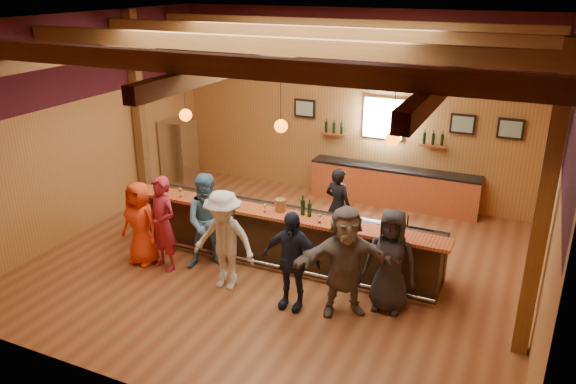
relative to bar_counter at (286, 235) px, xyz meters
name	(u,v)px	position (x,y,z in m)	size (l,w,h in m)	color
room	(282,97)	(-0.02, -0.09, 2.69)	(9.04, 9.00, 4.52)	brown
bar_counter	(286,235)	(0.00, 0.00, 0.00)	(6.30, 1.07, 1.11)	black
back_bar_cabinet	(393,187)	(1.18, 3.57, -0.05)	(4.00, 0.52, 0.95)	#9A3F1C
window	(383,118)	(0.78, 3.80, 1.53)	(0.95, 0.09, 0.95)	silver
framed_pictures	(420,120)	(1.65, 3.79, 1.58)	(5.35, 0.05, 0.45)	black
wine_shelves	(382,137)	(0.78, 3.73, 1.10)	(3.00, 0.18, 0.30)	#9A3F1C
pendant_lights	(281,126)	(-0.02, -0.15, 2.19)	(4.24, 0.24, 1.37)	black
stainless_fridge	(179,155)	(-4.12, 2.45, 0.38)	(0.70, 0.70, 1.80)	silver
customer_orange	(140,223)	(-2.44, -1.24, 0.30)	(0.80, 0.52, 1.64)	red
customer_redvest	(163,224)	(-1.92, -1.24, 0.38)	(0.66, 0.43, 1.81)	maroon
customer_denim	(209,222)	(-1.17, -0.84, 0.40)	(0.90, 0.70, 1.85)	teal
customer_white	(224,240)	(-0.54, -1.37, 0.39)	(1.17, 0.67, 1.82)	silver
customer_navy	(291,260)	(0.78, -1.47, 0.34)	(1.01, 0.42, 1.72)	#1A2234
customer_brown	(345,261)	(1.63, -1.27, 0.41)	(1.73, 0.55, 1.87)	#645B50
customer_dark	(390,261)	(2.26, -0.86, 0.36)	(0.86, 0.56, 1.76)	black
bartender	(338,206)	(0.64, 1.16, 0.28)	(0.59, 0.38, 1.61)	black
ice_bucket	(280,205)	(0.00, -0.22, 0.70)	(0.21, 0.21, 0.23)	brown
bottle_a	(303,207)	(0.44, -0.22, 0.73)	(0.08, 0.08, 0.37)	black
bottle_b	(309,210)	(0.59, -0.25, 0.72)	(0.07, 0.07, 0.33)	black
glass_a	(160,187)	(-2.61, -0.37, 0.70)	(0.07, 0.07, 0.16)	silver
glass_b	(180,190)	(-2.08, -0.40, 0.73)	(0.09, 0.09, 0.19)	silver
glass_c	(213,194)	(-1.39, -0.31, 0.73)	(0.09, 0.09, 0.19)	silver
glass_d	(226,198)	(-1.08, -0.37, 0.73)	(0.09, 0.09, 0.19)	silver
glass_e	(265,206)	(-0.24, -0.39, 0.70)	(0.07, 0.07, 0.16)	silver
glass_f	(319,216)	(0.85, -0.42, 0.71)	(0.08, 0.08, 0.18)	silver
glass_g	(354,218)	(1.43, -0.27, 0.72)	(0.08, 0.08, 0.19)	silver
glass_h	(397,228)	(2.22, -0.38, 0.72)	(0.08, 0.08, 0.19)	silver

